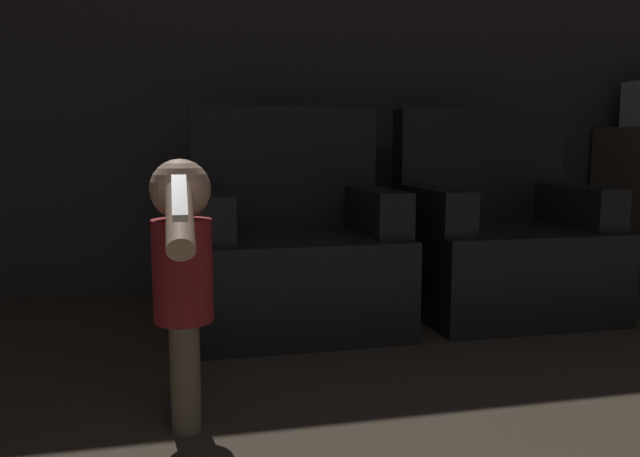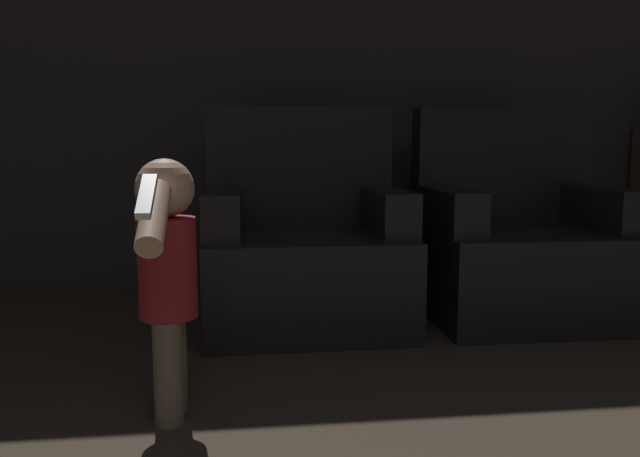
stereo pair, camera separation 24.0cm
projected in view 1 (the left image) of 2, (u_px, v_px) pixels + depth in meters
The scene contains 4 objects.
wall_back at pixel (280, 66), 3.65m from camera, with size 8.40×0.05×2.60m.
armchair_left at pixel (293, 250), 2.94m from camera, with size 0.92×0.80×1.03m.
armchair_right at pixel (498, 243), 3.18m from camera, with size 0.93×0.81×1.03m.
person_toddler at pixel (183, 271), 1.83m from camera, with size 0.18×0.56×0.80m.
Camera 1 is at (-0.61, 0.80, 0.84)m, focal length 35.00 mm.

